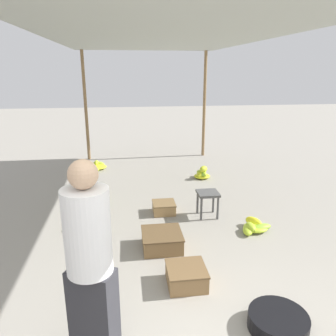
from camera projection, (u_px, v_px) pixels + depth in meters
canopy_post_back_left at (86, 107)px, 8.44m from camera, size 0.08×0.08×2.79m
canopy_post_back_right at (204, 105)px, 8.84m from camera, size 0.08×0.08×2.79m
canopy_tarp at (161, 35)px, 4.91m from camera, size 3.54×7.40×0.04m
vendor_foreground at (90, 260)px, 2.57m from camera, size 0.48×0.48×1.71m
stool at (208, 197)px, 5.31m from camera, size 0.34×0.34×0.42m
basin_black at (278, 322)px, 3.04m from camera, size 0.55×0.55×0.16m
banana_pile_left_0 at (82, 223)px, 5.01m from camera, size 0.47×0.54×0.17m
banana_pile_left_1 at (90, 198)px, 5.90m from camera, size 0.49×0.50×0.29m
banana_pile_left_2 at (95, 167)px, 7.92m from camera, size 0.53×0.68×0.19m
banana_pile_right_0 at (254, 227)px, 4.90m from camera, size 0.53×0.51×0.16m
banana_pile_right_1 at (202, 174)px, 7.26m from camera, size 0.36×0.39×0.29m
crate_near at (162, 240)px, 4.42m from camera, size 0.54×0.54×0.23m
crate_mid at (164, 208)px, 5.51m from camera, size 0.38×0.38×0.18m
crate_far at (186, 276)px, 3.66m from camera, size 0.44×0.44×0.22m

